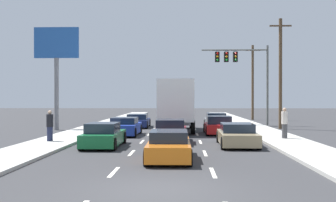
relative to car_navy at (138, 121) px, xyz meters
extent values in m
plane|color=#333335|center=(3.23, 0.34, -0.55)|extent=(140.00, 140.00, 0.00)
cube|color=#B2AFA8|center=(9.86, -4.66, -0.48)|extent=(2.76, 80.00, 0.14)
cube|color=#B2AFA8|center=(-3.41, -4.66, -0.48)|extent=(2.76, 80.00, 0.14)
cube|color=silver|center=(1.53, -21.91, -0.55)|extent=(0.14, 2.00, 0.01)
cube|color=silver|center=(1.53, -16.91, -0.55)|extent=(0.14, 2.00, 0.01)
cube|color=silver|center=(1.53, -11.91, -0.55)|extent=(0.14, 2.00, 0.01)
cube|color=silver|center=(1.53, -6.91, -0.55)|extent=(0.14, 2.00, 0.01)
cube|color=silver|center=(1.53, -1.91, -0.55)|extent=(0.14, 2.00, 0.01)
cube|color=silver|center=(1.53, 3.09, -0.55)|extent=(0.14, 2.00, 0.01)
cube|color=silver|center=(1.53, 8.09, -0.55)|extent=(0.14, 2.00, 0.01)
cube|color=silver|center=(1.53, 13.09, -0.55)|extent=(0.14, 2.00, 0.01)
cube|color=silver|center=(1.53, 18.09, -0.55)|extent=(0.14, 2.00, 0.01)
cube|color=silver|center=(1.53, 23.09, -0.55)|extent=(0.14, 2.00, 0.01)
cube|color=silver|center=(4.93, -21.91, -0.55)|extent=(0.14, 2.00, 0.01)
cube|color=silver|center=(4.93, -16.91, -0.55)|extent=(0.14, 2.00, 0.01)
cube|color=silver|center=(4.93, -11.91, -0.55)|extent=(0.14, 2.00, 0.01)
cube|color=silver|center=(4.93, -6.91, -0.55)|extent=(0.14, 2.00, 0.01)
cube|color=silver|center=(4.93, -1.91, -0.55)|extent=(0.14, 2.00, 0.01)
cube|color=silver|center=(4.93, 3.09, -0.55)|extent=(0.14, 2.00, 0.01)
cube|color=silver|center=(4.93, 8.09, -0.55)|extent=(0.14, 2.00, 0.01)
cube|color=silver|center=(4.93, 13.09, -0.55)|extent=(0.14, 2.00, 0.01)
cube|color=silver|center=(4.93, 18.09, -0.55)|extent=(0.14, 2.00, 0.01)
cube|color=silver|center=(4.93, 23.09, -0.55)|extent=(0.14, 2.00, 0.01)
cube|color=#141E4C|center=(0.00, 0.07, -0.12)|extent=(1.92, 4.57, 0.58)
cube|color=#192333|center=(0.00, -0.22, 0.40)|extent=(1.67, 2.29, 0.45)
cylinder|color=black|center=(-0.89, 1.78, -0.23)|extent=(0.23, 0.64, 0.64)
cylinder|color=black|center=(0.85, 1.80, -0.23)|extent=(0.23, 0.64, 0.64)
cylinder|color=black|center=(-0.85, -1.66, -0.23)|extent=(0.23, 0.64, 0.64)
cylinder|color=black|center=(0.89, -1.64, -0.23)|extent=(0.23, 0.64, 0.64)
cube|color=#1E389E|center=(-0.05, -7.80, -0.08)|extent=(1.90, 4.34, 0.66)
cube|color=#192333|center=(-0.05, -7.97, 0.47)|extent=(1.65, 2.14, 0.43)
cylinder|color=black|center=(-0.88, -6.18, -0.23)|extent=(0.23, 0.64, 0.64)
cylinder|color=black|center=(0.83, -6.20, -0.23)|extent=(0.23, 0.64, 0.64)
cylinder|color=black|center=(-0.93, -9.39, -0.23)|extent=(0.23, 0.64, 0.64)
cylinder|color=black|center=(0.79, -9.42, -0.23)|extent=(0.23, 0.64, 0.64)
cube|color=#196B38|center=(-0.23, -14.47, -0.10)|extent=(1.74, 4.47, 0.63)
cube|color=#192333|center=(-0.23, -14.78, 0.47)|extent=(1.53, 2.12, 0.50)
cylinder|color=black|center=(-1.02, -12.79, -0.23)|extent=(0.22, 0.64, 0.64)
cylinder|color=black|center=(0.58, -12.80, -0.23)|extent=(0.22, 0.64, 0.64)
cylinder|color=black|center=(-1.04, -16.15, -0.23)|extent=(0.22, 0.64, 0.64)
cylinder|color=black|center=(0.56, -16.16, -0.23)|extent=(0.22, 0.64, 0.64)
cube|color=white|center=(3.43, -5.38, 1.85)|extent=(2.51, 6.76, 2.89)
cube|color=red|center=(3.42, -8.73, 1.99)|extent=(2.25, 0.05, 0.36)
cube|color=white|center=(3.44, -0.96, 0.80)|extent=(2.40, 2.09, 2.10)
cylinder|color=black|center=(2.24, -0.95, -0.07)|extent=(0.30, 0.96, 0.96)
cylinder|color=black|center=(4.64, -0.96, -0.07)|extent=(0.30, 0.96, 0.96)
cylinder|color=black|center=(2.23, -6.72, -0.07)|extent=(0.30, 0.96, 0.96)
cylinder|color=black|center=(4.62, -6.73, -0.07)|extent=(0.30, 0.96, 0.96)
cube|color=maroon|center=(3.21, -12.22, -0.07)|extent=(1.83, 4.46, 0.67)
cube|color=#192333|center=(3.21, -12.35, 0.52)|extent=(1.59, 2.14, 0.52)
cylinder|color=black|center=(2.40, -10.55, -0.23)|extent=(0.23, 0.64, 0.64)
cylinder|color=black|center=(4.06, -10.56, -0.23)|extent=(0.23, 0.64, 0.64)
cylinder|color=black|center=(2.36, -13.89, -0.23)|extent=(0.23, 0.64, 0.64)
cylinder|color=black|center=(4.02, -13.90, -0.23)|extent=(0.23, 0.64, 0.64)
cube|color=orange|center=(3.33, -18.90, -0.10)|extent=(1.75, 4.64, 0.62)
cube|color=#192333|center=(3.33, -18.87, 0.43)|extent=(1.53, 2.28, 0.44)
cylinder|color=black|center=(2.52, -17.14, -0.23)|extent=(0.23, 0.64, 0.64)
cylinder|color=black|center=(4.11, -17.13, -0.23)|extent=(0.23, 0.64, 0.64)
cylinder|color=black|center=(2.55, -20.67, -0.23)|extent=(0.23, 0.64, 0.64)
cylinder|color=black|center=(4.14, -20.66, -0.23)|extent=(0.23, 0.64, 0.64)
cube|color=slate|center=(6.74, -0.54, -0.09)|extent=(1.74, 4.68, 0.64)
cube|color=#192333|center=(6.74, -0.69, 0.49)|extent=(1.52, 2.22, 0.51)
cylinder|color=black|center=(5.93, 1.24, -0.23)|extent=(0.22, 0.64, 0.64)
cylinder|color=black|center=(7.53, 1.25, -0.23)|extent=(0.22, 0.64, 0.64)
cylinder|color=black|center=(5.95, -2.33, -0.23)|extent=(0.22, 0.64, 0.64)
cylinder|color=black|center=(7.55, -2.33, -0.23)|extent=(0.22, 0.64, 0.64)
cube|color=red|center=(6.44, -6.55, -0.11)|extent=(1.88, 4.06, 0.60)
cube|color=#192333|center=(6.44, -6.74, 0.47)|extent=(1.65, 1.75, 0.55)
cylinder|color=black|center=(5.56, -5.08, -0.23)|extent=(0.22, 0.64, 0.64)
cylinder|color=black|center=(7.32, -5.08, -0.23)|extent=(0.22, 0.64, 0.64)
cylinder|color=black|center=(5.57, -8.03, -0.23)|extent=(0.22, 0.64, 0.64)
cylinder|color=black|center=(7.33, -8.03, -0.23)|extent=(0.22, 0.64, 0.64)
cube|color=tan|center=(6.80, -13.89, -0.11)|extent=(1.95, 4.52, 0.61)
cube|color=#192333|center=(6.80, -13.81, 0.43)|extent=(1.69, 2.26, 0.46)
cylinder|color=black|center=(5.96, -12.18, -0.23)|extent=(0.23, 0.64, 0.64)
cylinder|color=black|center=(7.71, -12.22, -0.23)|extent=(0.23, 0.64, 0.64)
cylinder|color=black|center=(5.89, -15.57, -0.23)|extent=(0.23, 0.64, 0.64)
cylinder|color=black|center=(7.64, -15.60, -0.23)|extent=(0.23, 0.64, 0.64)
cylinder|color=#595B56|center=(11.85, 3.12, 3.20)|extent=(0.20, 0.20, 7.49)
cylinder|color=#595B56|center=(8.78, 3.12, 6.53)|extent=(6.15, 0.14, 0.14)
cube|color=black|center=(8.85, 3.12, 5.88)|extent=(0.40, 0.56, 0.95)
sphere|color=red|center=(8.85, 2.81, 6.18)|extent=(0.20, 0.20, 0.20)
sphere|color=orange|center=(8.85, 2.81, 5.88)|extent=(0.20, 0.20, 0.20)
sphere|color=green|center=(8.85, 2.81, 5.58)|extent=(0.20, 0.20, 0.20)
cube|color=black|center=(8.01, 3.12, 5.88)|extent=(0.40, 0.56, 0.95)
sphere|color=red|center=(8.01, 2.81, 6.18)|extent=(0.20, 0.20, 0.20)
sphere|color=orange|center=(8.01, 2.81, 5.88)|extent=(0.20, 0.20, 0.20)
sphere|color=green|center=(8.01, 2.81, 5.58)|extent=(0.20, 0.20, 0.20)
cube|color=black|center=(7.16, 3.12, 5.88)|extent=(0.40, 0.56, 0.95)
sphere|color=red|center=(7.16, 2.81, 6.18)|extent=(0.20, 0.20, 0.20)
sphere|color=orange|center=(7.16, 2.81, 5.88)|extent=(0.20, 0.20, 0.20)
sphere|color=green|center=(7.16, 2.81, 5.58)|extent=(0.20, 0.20, 0.20)
cylinder|color=brown|center=(12.01, -1.35, 4.03)|extent=(0.28, 0.28, 9.15)
cube|color=brown|center=(12.01, -1.35, 8.00)|extent=(1.80, 0.12, 0.12)
cylinder|color=brown|center=(12.17, 13.21, 3.85)|extent=(0.28, 0.28, 8.80)
cube|color=brown|center=(12.17, 13.21, 7.65)|extent=(1.80, 0.12, 0.12)
cylinder|color=slate|center=(-6.19, -3.19, 2.33)|extent=(0.36, 0.36, 5.76)
cube|color=#2659A5|center=(-6.19, -3.19, 6.44)|extent=(3.58, 0.20, 2.46)
cylinder|color=#3F3F42|center=(10.01, -10.98, 0.02)|extent=(0.32, 0.32, 0.86)
cylinder|color=beige|center=(10.01, -10.98, 0.82)|extent=(0.38, 0.38, 0.75)
sphere|color=tan|center=(10.01, -10.98, 1.31)|extent=(0.23, 0.23, 0.23)
cylinder|color=#1E233F|center=(-3.55, -13.08, -0.01)|extent=(0.32, 0.32, 0.80)
cylinder|color=black|center=(-3.55, -13.08, 0.74)|extent=(0.38, 0.38, 0.70)
sphere|color=tan|center=(-3.55, -13.08, 1.20)|extent=(0.22, 0.22, 0.22)
camera|label=1|loc=(3.88, -36.11, 1.99)|focal=44.47mm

